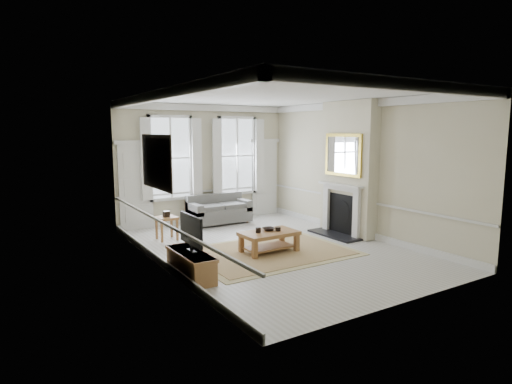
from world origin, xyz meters
TOP-DOWN VIEW (x-y plane):
  - floor at (0.00, 0.00)m, footprint 7.20×7.20m
  - ceiling at (0.00, 0.00)m, footprint 7.20×7.20m
  - back_wall at (0.00, 3.60)m, footprint 5.20×0.00m
  - left_wall at (-2.60, 0.00)m, footprint 0.00×7.20m
  - right_wall at (2.60, 0.00)m, footprint 0.00×7.20m
  - window_left at (-1.05, 3.55)m, footprint 1.26×0.20m
  - window_right at (1.05, 3.55)m, footprint 1.26×0.20m
  - door_left at (-2.05, 3.56)m, footprint 0.90×0.08m
  - door_right at (2.05, 3.56)m, footprint 0.90×0.08m
  - painting at (-2.56, 0.30)m, footprint 0.05×1.66m
  - chimney_breast at (2.43, 0.20)m, footprint 0.35×1.70m
  - hearth at (2.00, 0.20)m, footprint 0.55×1.50m
  - fireplace at (2.20, 0.20)m, footprint 0.21×1.45m
  - mirror at (2.21, 0.20)m, footprint 0.06×1.26m
  - sofa at (0.18, 3.11)m, footprint 1.74×0.85m
  - side_table at (-1.75, 2.08)m, footprint 0.49×0.49m
  - rug at (-0.24, -0.17)m, footprint 3.50×2.60m
  - coffee_table at (-0.24, -0.17)m, footprint 1.26×0.75m
  - ceramic_pot_a at (-0.49, -0.12)m, footprint 0.12×0.12m
  - ceramic_pot_b at (-0.04, -0.22)m, footprint 0.12×0.12m
  - bowl at (-0.19, -0.07)m, footprint 0.28×0.28m
  - tv_stand at (-2.34, -0.77)m, footprint 0.43×1.33m
  - tv at (-2.32, -0.77)m, footprint 0.08×0.90m

SIDE VIEW (x-z plane):
  - floor at x=0.00m, z-range 0.00..0.00m
  - rug at x=-0.24m, z-range 0.00..0.02m
  - hearth at x=2.00m, z-range 0.00..0.05m
  - tv_stand at x=-2.34m, z-range 0.00..0.48m
  - sofa at x=0.18m, z-range -0.07..0.77m
  - coffee_table at x=-0.24m, z-range 0.15..0.62m
  - side_table at x=-1.75m, z-range 0.18..0.75m
  - bowl at x=-0.19m, z-range 0.47..0.53m
  - ceramic_pot_b at x=-0.04m, z-range 0.47..0.55m
  - ceramic_pot_a at x=-0.49m, z-range 0.47..0.58m
  - fireplace at x=2.20m, z-range 0.07..1.40m
  - tv at x=-2.32m, z-range 0.53..1.21m
  - door_left at x=-2.05m, z-range 0.00..2.30m
  - door_right at x=2.05m, z-range 0.00..2.30m
  - back_wall at x=0.00m, z-range -0.90..4.30m
  - left_wall at x=-2.60m, z-range -1.90..5.30m
  - right_wall at x=2.60m, z-range -1.90..5.30m
  - chimney_breast at x=2.43m, z-range 0.01..3.39m
  - window_left at x=-1.05m, z-range 0.80..3.00m
  - window_right at x=1.05m, z-range 0.80..3.00m
  - painting at x=-2.56m, z-range 1.52..2.58m
  - mirror at x=2.21m, z-range 1.52..2.58m
  - ceiling at x=0.00m, z-range 3.40..3.40m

